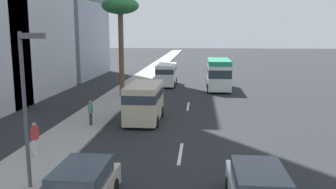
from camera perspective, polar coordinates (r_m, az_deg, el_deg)
ground_plane at (r=36.27m, az=3.63°, el=0.55°), size 198.00×198.00×0.00m
sidewalk_right at (r=36.99m, az=-6.49°, el=0.81°), size 162.00×3.01×0.15m
lane_stripe_mid at (r=17.81m, az=1.99°, el=-9.36°), size 3.20×0.16×0.01m
lane_stripe_far at (r=28.78m, az=3.23°, el=-1.89°), size 3.20×0.16×0.01m
minibus_lead at (r=37.28m, az=8.07°, el=3.38°), size 6.25×2.36×3.13m
van_second at (r=23.75m, az=-3.79°, el=-0.90°), size 4.88×2.20×2.52m
van_fifth at (r=39.69m, az=-0.23°, el=3.39°), size 5.02×2.08×2.41m
pedestrian_near_lamp at (r=18.05m, az=-20.45°, el=-6.40°), size 0.35×0.27×1.57m
pedestrian_mid_block at (r=22.82m, az=-12.25°, el=-2.71°), size 0.32×0.22×1.54m
palm_tree at (r=32.74m, az=-7.61°, el=13.20°), size 3.30×3.30×8.78m
street_lamp at (r=13.77m, az=-21.57°, el=0.45°), size 0.24×0.97×5.76m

